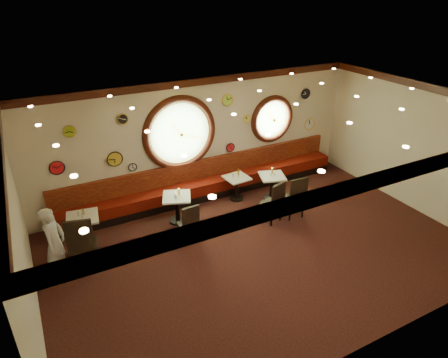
{
  "coord_description": "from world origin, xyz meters",
  "views": [
    {
      "loc": [
        -4.04,
        -5.99,
        5.36
      ],
      "look_at": [
        -0.48,
        0.8,
        1.5
      ],
      "focal_mm": 32.0,
      "sensor_mm": 36.0,
      "label": 1
    }
  ],
  "objects_px": {
    "chair_a": "(81,240)",
    "condiment_c_bottle": "(238,172)",
    "chair_b": "(189,221)",
    "waiter": "(55,244)",
    "table_b": "(177,206)",
    "table_d": "(272,184)",
    "condiment_d_pepper": "(275,174)",
    "condiment_b_salt": "(175,194)",
    "table_c": "(237,185)",
    "chair_d": "(296,195)",
    "table_a": "(84,227)",
    "condiment_b_bottle": "(179,191)",
    "chair_c": "(274,200)",
    "condiment_c_pepper": "(238,176)",
    "condiment_d_bottle": "(272,171)",
    "condiment_a_bottle": "(83,212)",
    "condiment_a_salt": "(78,214)",
    "condiment_b_pepper": "(176,196)",
    "condiment_d_salt": "(271,174)",
    "condiment_c_salt": "(233,176)"
  },
  "relations": [
    {
      "from": "table_c",
      "to": "condiment_a_salt",
      "type": "xyz_separation_m",
      "value": [
        -4.07,
        -0.19,
        0.37
      ]
    },
    {
      "from": "table_b",
      "to": "table_d",
      "type": "height_order",
      "value": "table_b"
    },
    {
      "from": "chair_d",
      "to": "table_a",
      "type": "bearing_deg",
      "value": 169.76
    },
    {
      "from": "chair_d",
      "to": "waiter",
      "type": "bearing_deg",
      "value": 179.89
    },
    {
      "from": "condiment_c_bottle",
      "to": "condiment_b_pepper",
      "type": "bearing_deg",
      "value": -166.64
    },
    {
      "from": "chair_c",
      "to": "condiment_c_bottle",
      "type": "xyz_separation_m",
      "value": [
        -0.14,
        1.5,
        0.13
      ]
    },
    {
      "from": "table_d",
      "to": "condiment_b_bottle",
      "type": "relative_size",
      "value": 5.26
    },
    {
      "from": "chair_d",
      "to": "condiment_c_bottle",
      "type": "distance_m",
      "value": 1.73
    },
    {
      "from": "chair_b",
      "to": "waiter",
      "type": "bearing_deg",
      "value": 173.65
    },
    {
      "from": "table_a",
      "to": "condiment_d_salt",
      "type": "bearing_deg",
      "value": -1.86
    },
    {
      "from": "condiment_a_bottle",
      "to": "condiment_b_bottle",
      "type": "height_order",
      "value": "condiment_a_bottle"
    },
    {
      "from": "chair_d",
      "to": "condiment_b_salt",
      "type": "relative_size",
      "value": 6.74
    },
    {
      "from": "chair_a",
      "to": "condiment_c_bottle",
      "type": "distance_m",
      "value": 4.44
    },
    {
      "from": "condiment_a_salt",
      "to": "condiment_c_bottle",
      "type": "height_order",
      "value": "condiment_a_salt"
    },
    {
      "from": "chair_c",
      "to": "condiment_c_bottle",
      "type": "relative_size",
      "value": 3.93
    },
    {
      "from": "chair_d",
      "to": "table_c",
      "type": "bearing_deg",
      "value": 122.96
    },
    {
      "from": "table_b",
      "to": "condiment_a_salt",
      "type": "distance_m",
      "value": 2.27
    },
    {
      "from": "condiment_d_bottle",
      "to": "chair_b",
      "type": "bearing_deg",
      "value": -161.75
    },
    {
      "from": "table_a",
      "to": "condiment_d_salt",
      "type": "relative_size",
      "value": 7.66
    },
    {
      "from": "condiment_c_salt",
      "to": "table_a",
      "type": "bearing_deg",
      "value": -176.1
    },
    {
      "from": "table_d",
      "to": "condiment_b_salt",
      "type": "relative_size",
      "value": 7.88
    },
    {
      "from": "table_b",
      "to": "condiment_b_salt",
      "type": "relative_size",
      "value": 8.26
    },
    {
      "from": "table_a",
      "to": "chair_a",
      "type": "distance_m",
      "value": 0.9
    },
    {
      "from": "table_a",
      "to": "condiment_a_bottle",
      "type": "bearing_deg",
      "value": 58.27
    },
    {
      "from": "table_d",
      "to": "table_a",
      "type": "bearing_deg",
      "value": 177.98
    },
    {
      "from": "table_d",
      "to": "condiment_c_pepper",
      "type": "relative_size",
      "value": 8.83
    },
    {
      "from": "table_c",
      "to": "chair_c",
      "type": "relative_size",
      "value": 0.99
    },
    {
      "from": "table_d",
      "to": "condiment_d_pepper",
      "type": "bearing_deg",
      "value": -30.61
    },
    {
      "from": "chair_c",
      "to": "waiter",
      "type": "distance_m",
      "value": 4.9
    },
    {
      "from": "condiment_d_bottle",
      "to": "waiter",
      "type": "distance_m",
      "value": 5.6
    },
    {
      "from": "condiment_c_salt",
      "to": "condiment_d_pepper",
      "type": "relative_size",
      "value": 1.22
    },
    {
      "from": "chair_d",
      "to": "waiter",
      "type": "height_order",
      "value": "waiter"
    },
    {
      "from": "table_a",
      "to": "condiment_d_bottle",
      "type": "relative_size",
      "value": 4.7
    },
    {
      "from": "chair_d",
      "to": "condiment_b_salt",
      "type": "bearing_deg",
      "value": 160.23
    },
    {
      "from": "chair_d",
      "to": "condiment_c_salt",
      "type": "relative_size",
      "value": 6.47
    },
    {
      "from": "chair_d",
      "to": "condiment_a_bottle",
      "type": "xyz_separation_m",
      "value": [
        -4.78,
        1.3,
        0.16
      ]
    },
    {
      "from": "table_b",
      "to": "chair_a",
      "type": "relative_size",
      "value": 1.11
    },
    {
      "from": "condiment_b_salt",
      "to": "condiment_c_bottle",
      "type": "xyz_separation_m",
      "value": [
        1.95,
        0.39,
        -0.03
      ]
    },
    {
      "from": "table_b",
      "to": "table_c",
      "type": "distance_m",
      "value": 1.86
    },
    {
      "from": "condiment_b_salt",
      "to": "table_c",
      "type": "bearing_deg",
      "value": 9.3
    },
    {
      "from": "chair_c",
      "to": "condiment_d_salt",
      "type": "xyz_separation_m",
      "value": [
        0.57,
        1.0,
        0.14
      ]
    },
    {
      "from": "table_c",
      "to": "condiment_a_bottle",
      "type": "relative_size",
      "value": 4.78
    },
    {
      "from": "condiment_b_bottle",
      "to": "condiment_c_bottle",
      "type": "height_order",
      "value": "condiment_b_bottle"
    },
    {
      "from": "chair_a",
      "to": "condiment_c_bottle",
      "type": "xyz_separation_m",
      "value": [
        4.27,
        1.2,
        0.04
      ]
    },
    {
      "from": "condiment_a_salt",
      "to": "condiment_c_pepper",
      "type": "relative_size",
      "value": 1.07
    },
    {
      "from": "table_c",
      "to": "condiment_b_salt",
      "type": "distance_m",
      "value": 1.91
    },
    {
      "from": "condiment_b_bottle",
      "to": "table_d",
      "type": "bearing_deg",
      "value": -3.69
    },
    {
      "from": "chair_a",
      "to": "condiment_c_bottle",
      "type": "bearing_deg",
      "value": 31.04
    },
    {
      "from": "chair_a",
      "to": "condiment_a_bottle",
      "type": "xyz_separation_m",
      "value": [
        0.22,
        0.93,
        0.1
      ]
    },
    {
      "from": "table_c",
      "to": "condiment_c_pepper",
      "type": "xyz_separation_m",
      "value": [
        0.03,
        -0.04,
        0.29
      ]
    }
  ]
}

